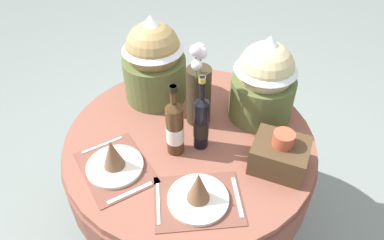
{
  "coord_description": "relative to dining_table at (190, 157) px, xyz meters",
  "views": [
    {
      "loc": [
        0.47,
        -1.1,
        1.9
      ],
      "look_at": [
        0.0,
        0.03,
        0.82
      ],
      "focal_mm": 33.46,
      "sensor_mm": 36.0,
      "label": 1
    }
  ],
  "objects": [
    {
      "name": "wine_bottle_centre",
      "position": [
        0.07,
        -0.03,
        0.28
      ],
      "size": [
        0.07,
        0.07,
        0.37
      ],
      "color": "black",
      "rests_on": "dining_table"
    },
    {
      "name": "dining_table",
      "position": [
        0.0,
        0.0,
        0.0
      ],
      "size": [
        1.18,
        1.18,
        0.74
      ],
      "color": "brown",
      "rests_on": "ground"
    },
    {
      "name": "wine_bottle_left",
      "position": [
        -0.02,
        -0.1,
        0.28
      ],
      "size": [
        0.08,
        0.08,
        0.35
      ],
      "color": "#422814",
      "rests_on": "dining_table"
    },
    {
      "name": "flower_vase",
      "position": [
        -0.01,
        0.12,
        0.32
      ],
      "size": [
        0.11,
        0.15,
        0.44
      ],
      "color": "#332819",
      "rests_on": "dining_table"
    },
    {
      "name": "gift_tub_back_left",
      "position": [
        -0.28,
        0.22,
        0.38
      ],
      "size": [
        0.32,
        0.32,
        0.45
      ],
      "color": "#566033",
      "rests_on": "dining_table"
    },
    {
      "name": "woven_basket_side_right",
      "position": [
        0.41,
        -0.02,
        0.21
      ],
      "size": [
        0.22,
        0.19,
        0.19
      ],
      "color": "#47331E",
      "rests_on": "dining_table"
    },
    {
      "name": "gift_tub_back_right",
      "position": [
        0.25,
        0.28,
        0.37
      ],
      "size": [
        0.3,
        0.3,
        0.43
      ],
      "color": "#566033",
      "rests_on": "dining_table"
    },
    {
      "name": "place_setting_right",
      "position": [
        0.17,
        -0.32,
        0.19
      ],
      "size": [
        0.42,
        0.39,
        0.16
      ],
      "color": "brown",
      "rests_on": "dining_table"
    },
    {
      "name": "ground",
      "position": [
        0.0,
        0.0,
        -0.6
      ],
      "size": [
        8.0,
        8.0,
        0.0
      ],
      "primitive_type": "plane",
      "color": "gray"
    },
    {
      "name": "place_setting_left",
      "position": [
        -0.22,
        -0.3,
        0.19
      ],
      "size": [
        0.43,
        0.41,
        0.16
      ],
      "color": "brown",
      "rests_on": "dining_table"
    }
  ]
}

